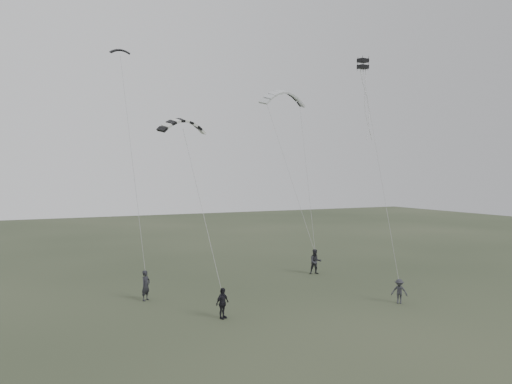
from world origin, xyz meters
name	(u,v)px	position (x,y,z in m)	size (l,w,h in m)	color
ground	(284,305)	(0.00, 0.00, 0.00)	(140.00, 140.00, 0.00)	#2B3622
flyer_left	(146,285)	(-7.20, 4.82, 0.94)	(0.69, 0.45, 1.89)	black
flyer_right	(315,262)	(6.86, 7.22, 0.98)	(0.96, 0.75, 1.97)	#242429
flyer_center	(222,303)	(-4.37, -0.93, 0.85)	(0.99, 0.41, 1.69)	black
flyer_far	(399,291)	(6.57, -2.67, 0.75)	(0.97, 0.56, 1.50)	#2C2C31
kite_dark_small	(120,50)	(-7.17, 12.62, 17.28)	(1.48, 0.45, 0.50)	black
kite_pale_large	(284,92)	(7.33, 13.34, 15.30)	(4.53, 1.02, 1.81)	#BBBEC1
kite_striped	(183,120)	(-5.35, 2.93, 11.14)	(2.99, 0.75, 1.18)	black
kite_box	(363,64)	(7.51, 2.25, 15.62)	(0.61, 0.61, 0.70)	black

